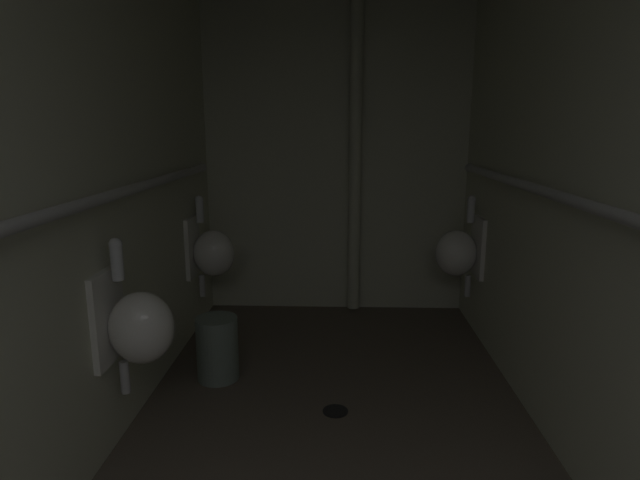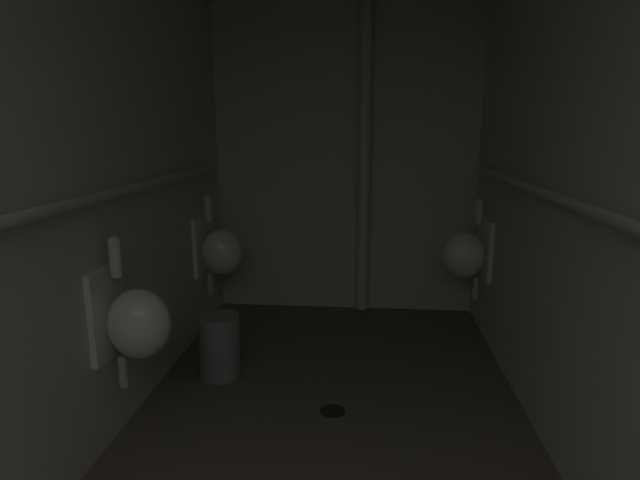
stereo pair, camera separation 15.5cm
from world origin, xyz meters
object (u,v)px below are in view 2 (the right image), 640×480
object	(u,v)px
urinal_left_mid	(134,321)
urinal_right_mid	(467,253)
floor_drain	(333,411)
urinal_left_far	(219,250)
waste_bin	(220,346)
standpipe_back_wall	(364,163)

from	to	relation	value
urinal_left_mid	urinal_right_mid	bearing A→B (deg)	39.56
urinal_left_mid	floor_drain	bearing A→B (deg)	19.96
urinal_left_mid	floor_drain	xyz separation A→B (m)	(0.92, 0.33, -0.62)
urinal_left_far	waste_bin	xyz separation A→B (m)	(0.20, -0.74, -0.42)
urinal_right_mid	waste_bin	bearing A→B (deg)	-153.50
urinal_left_far	urinal_right_mid	bearing A→B (deg)	2.16
standpipe_back_wall	waste_bin	bearing A→B (deg)	-124.91
standpipe_back_wall	urinal_left_mid	bearing A→B (deg)	-118.80
floor_drain	waste_bin	world-z (taller)	waste_bin
urinal_right_mid	waste_bin	size ratio (longest dim) A/B	1.93
urinal_right_mid	standpipe_back_wall	world-z (taller)	standpipe_back_wall
floor_drain	waste_bin	distance (m)	0.83
urinal_left_far	floor_drain	distance (m)	1.56
urinal_left_far	standpipe_back_wall	size ratio (longest dim) A/B	0.31
standpipe_back_wall	floor_drain	xyz separation A→B (m)	(-0.14, -1.60, -1.23)
urinal_left_far	standpipe_back_wall	world-z (taller)	standpipe_back_wall
urinal_right_mid	waste_bin	distance (m)	1.86
urinal_left_mid	standpipe_back_wall	bearing A→B (deg)	61.20
urinal_right_mid	floor_drain	xyz separation A→B (m)	(-0.90, -1.17, -0.62)
urinal_left_far	floor_drain	bearing A→B (deg)	-50.04
standpipe_back_wall	waste_bin	xyz separation A→B (m)	(-0.86, -1.24, -1.04)
urinal_left_mid	urinal_right_mid	xyz separation A→B (m)	(1.82, 1.50, 0.00)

